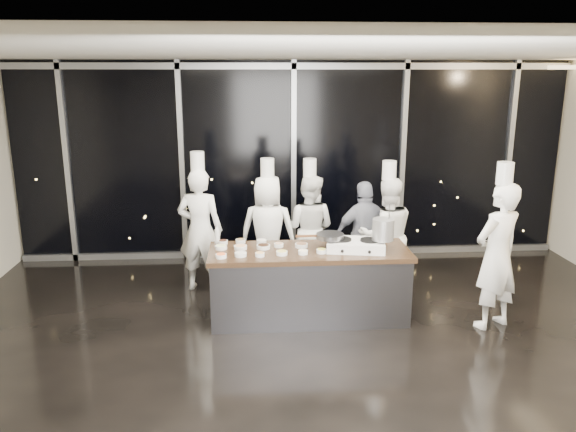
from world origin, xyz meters
name	(u,v)px	position (x,y,z in m)	size (l,w,h in m)	color
ground	(317,352)	(0.00, 0.00, 0.00)	(9.00, 9.00, 0.00)	black
room_shell	(337,150)	(0.18, 0.00, 2.25)	(9.02, 7.02, 3.21)	beige
window_wall	(293,161)	(0.00, 3.43, 1.60)	(8.90, 0.11, 3.20)	black
demo_counter	(309,284)	(0.00, 0.90, 0.45)	(2.46, 0.86, 0.90)	#3C3B41
stove	(356,245)	(0.56, 0.86, 0.96)	(0.76, 0.54, 0.14)	white
frying_pan	(329,236)	(0.25, 0.91, 1.07)	(0.61, 0.39, 0.06)	slate
stock_pot	(383,229)	(0.88, 0.80, 1.17)	(0.26, 0.26, 0.26)	#A8A8AB
prep_bowls	(260,248)	(-0.60, 0.94, 0.93)	(1.35, 0.71, 0.05)	white
squeeze_bottle	(217,235)	(-1.14, 1.24, 1.01)	(0.07, 0.07, 0.24)	silver
chef_far_left	(200,229)	(-1.42, 1.97, 0.89)	(0.71, 0.53, 1.97)	white
chef_left	(268,231)	(-0.47, 2.04, 0.83)	(0.86, 0.61, 1.86)	white
chef_center	(309,227)	(0.14, 2.23, 0.81)	(0.95, 0.86, 1.82)	white
guest	(365,236)	(0.89, 1.87, 0.78)	(0.96, 0.52, 1.55)	black
chef_right	(386,235)	(1.16, 1.72, 0.83)	(0.83, 0.67, 1.86)	white
chef_side	(497,255)	(2.20, 0.52, 0.91)	(0.77, 0.67, 2.02)	white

